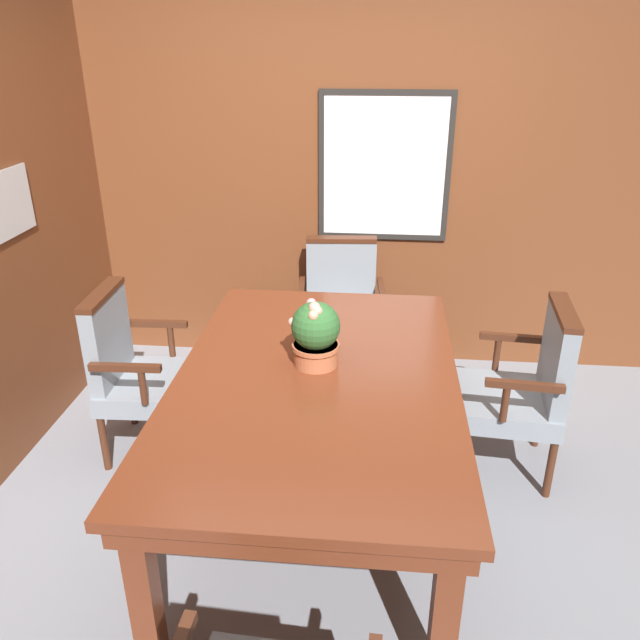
% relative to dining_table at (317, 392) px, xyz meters
% --- Properties ---
extents(ground_plane, '(14.00, 14.00, 0.00)m').
position_rel_dining_table_xyz_m(ground_plane, '(0.03, -0.05, -0.68)').
color(ground_plane, gray).
extents(wall_back, '(7.20, 0.08, 2.45)m').
position_rel_dining_table_xyz_m(wall_back, '(0.03, 1.71, 0.55)').
color(wall_back, brown).
rests_on(wall_back, ground_plane).
extents(dining_table, '(1.25, 1.98, 0.76)m').
position_rel_dining_table_xyz_m(dining_table, '(0.00, 0.00, 0.00)').
color(dining_table, maroon).
rests_on(dining_table, ground_plane).
extents(chair_head_far, '(0.58, 0.56, 0.94)m').
position_rel_dining_table_xyz_m(chair_head_far, '(0.02, 1.38, -0.18)').
color(chair_head_far, '#472314').
rests_on(chair_head_far, ground_plane).
extents(chair_right_far, '(0.56, 0.58, 0.94)m').
position_rel_dining_table_xyz_m(chair_right_far, '(1.02, 0.45, -0.18)').
color(chair_right_far, '#472314').
rests_on(chair_right_far, ground_plane).
extents(chair_left_far, '(0.54, 0.57, 0.94)m').
position_rel_dining_table_xyz_m(chair_left_far, '(-1.02, 0.45, -0.18)').
color(chair_left_far, '#472314').
rests_on(chair_left_far, ground_plane).
extents(potted_plant, '(0.23, 0.23, 0.32)m').
position_rel_dining_table_xyz_m(potted_plant, '(-0.02, 0.10, 0.24)').
color(potted_plant, '#B2603D').
rests_on(potted_plant, dining_table).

